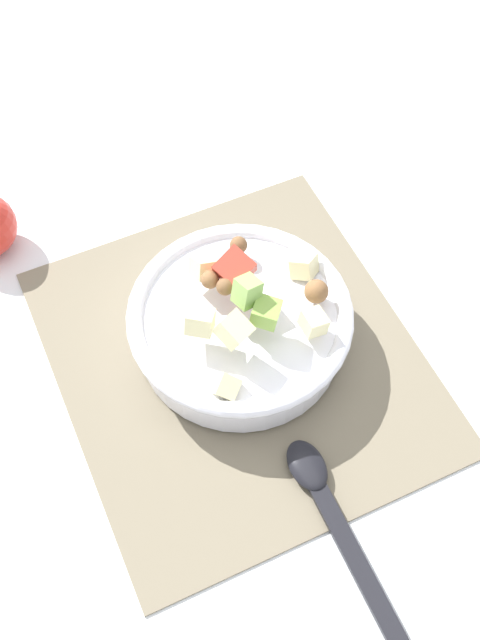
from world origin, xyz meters
TOP-DOWN VIEW (x-y plane):
  - ground_plane at (0.00, 0.00)m, footprint 2.40×2.40m
  - placemat at (0.00, 0.00)m, footprint 0.42×0.37m
  - salad_bowl at (0.02, -0.01)m, footprint 0.24×0.24m
  - serving_spoon at (-0.19, -0.01)m, footprint 0.21×0.04m

SIDE VIEW (x-z plane):
  - ground_plane at x=0.00m, z-range 0.00..0.00m
  - placemat at x=0.00m, z-range 0.00..0.01m
  - serving_spoon at x=-0.19m, z-range 0.00..0.02m
  - salad_bowl at x=0.02m, z-range -0.02..0.10m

